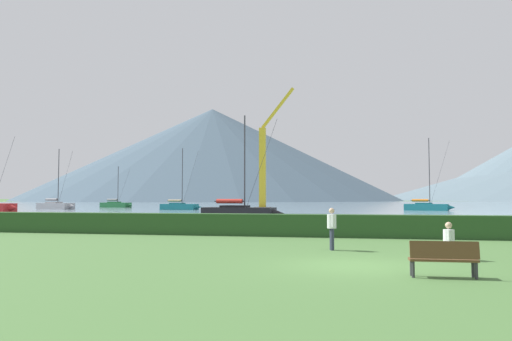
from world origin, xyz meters
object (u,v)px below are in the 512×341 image
object	(u,v)px
sailboat_slip_3	(56,205)
dock_crane	(264,175)
person_seated_viewer	(449,239)
person_standing_walker	(332,225)
sailboat_slip_9	(116,204)
sailboat_slip_7	(240,212)
sailboat_slip_8	(427,206)
sailboat_slip_0	(180,206)
park_bench_near_path	(443,257)

from	to	relation	value
sailboat_slip_3	dock_crane	world-z (taller)	dock_crane
person_seated_viewer	dock_crane	bearing A→B (deg)	115.38
person_standing_walker	dock_crane	size ratio (longest dim) A/B	0.10
sailboat_slip_9	sailboat_slip_7	bearing A→B (deg)	-39.46
dock_crane	sailboat_slip_9	bearing A→B (deg)	141.28
sailboat_slip_3	dock_crane	xyz separation A→B (m)	(39.72, -13.54, 4.32)
sailboat_slip_8	sailboat_slip_7	bearing A→B (deg)	-106.07
sailboat_slip_7	person_standing_walker	xyz separation A→B (m)	(10.29, -26.88, 0.30)
sailboat_slip_0	sailboat_slip_7	world-z (taller)	sailboat_slip_0
person_seated_viewer	sailboat_slip_3	bearing A→B (deg)	139.64
sailboat_slip_7	person_seated_viewer	bearing A→B (deg)	-57.73
sailboat_slip_0	sailboat_slip_8	distance (m)	39.93
sailboat_slip_0	sailboat_slip_9	size ratio (longest dim) A/B	1.22
sailboat_slip_3	person_seated_viewer	distance (m)	81.60
sailboat_slip_3	person_seated_viewer	xyz separation A→B (m)	(55.04, -60.25, 0.02)
sailboat_slip_7	person_seated_viewer	xyz separation A→B (m)	(14.26, -29.10, 0.02)
sailboat_slip_8	person_standing_walker	size ratio (longest dim) A/B	6.95
sailboat_slip_7	person_seated_viewer	world-z (taller)	sailboat_slip_7
sailboat_slip_0	sailboat_slip_8	bearing A→B (deg)	12.69
sailboat_slip_0	person_seated_viewer	world-z (taller)	sailboat_slip_0
sailboat_slip_8	dock_crane	size ratio (longest dim) A/B	0.69
sailboat_slip_0	sailboat_slip_8	xyz separation A→B (m)	(39.74, 3.92, 0.04)
park_bench_near_path	person_standing_walker	xyz separation A→B (m)	(-3.18, 6.17, 0.44)
park_bench_near_path	person_seated_viewer	size ratio (longest dim) A/B	1.37
park_bench_near_path	person_standing_walker	bearing A→B (deg)	115.29
sailboat_slip_0	sailboat_slip_9	xyz separation A→B (m)	(-19.56, 15.30, 0.00)
sailboat_slip_0	park_bench_near_path	bearing A→B (deg)	-56.97
sailboat_slip_0	dock_crane	xyz separation A→B (m)	(16.96, -13.98, 4.38)
person_seated_viewer	person_standing_walker	xyz separation A→B (m)	(-3.97, 2.23, 0.29)
sailboat_slip_8	park_bench_near_path	world-z (taller)	sailboat_slip_8
park_bench_near_path	dock_crane	size ratio (longest dim) A/B	0.10
sailboat_slip_0	sailboat_slip_7	xyz separation A→B (m)	(18.02, -31.58, 0.06)
sailboat_slip_9	park_bench_near_path	bearing A→B (deg)	-45.61
park_bench_near_path	sailboat_slip_3	bearing A→B (deg)	128.19
dock_crane	sailboat_slip_3	bearing A→B (deg)	161.18
person_seated_viewer	person_standing_walker	distance (m)	4.56
person_seated_viewer	dock_crane	xyz separation A→B (m)	(-15.32, 46.70, 4.31)
sailboat_slip_3	sailboat_slip_8	distance (m)	62.65
person_seated_viewer	sailboat_slip_8	bearing A→B (deg)	90.64
person_standing_walker	dock_crane	xyz separation A→B (m)	(-11.34, 44.48, 4.02)
sailboat_slip_7	park_bench_near_path	size ratio (longest dim) A/B	5.86
sailboat_slip_7	person_standing_walker	distance (m)	28.78
sailboat_slip_3	sailboat_slip_7	xyz separation A→B (m)	(40.78, -31.14, 0.00)
sailboat_slip_7	dock_crane	xyz separation A→B (m)	(-1.06, 17.60, 4.32)
sailboat_slip_7	park_bench_near_path	xyz separation A→B (m)	(13.47, -33.05, -0.14)
person_seated_viewer	dock_crane	size ratio (longest dim) A/B	0.08
sailboat_slip_9	dock_crane	xyz separation A→B (m)	(36.52, -29.28, 4.38)
sailboat_slip_0	person_standing_walker	bearing A→B (deg)	-57.12
sailboat_slip_3	sailboat_slip_9	bearing A→B (deg)	92.40
person_standing_walker	park_bench_near_path	bearing A→B (deg)	-77.41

